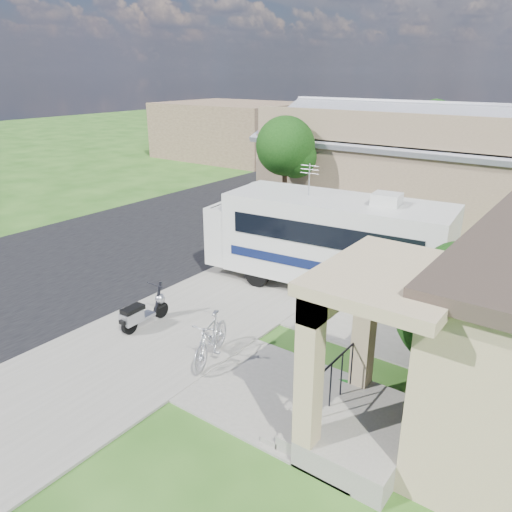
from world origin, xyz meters
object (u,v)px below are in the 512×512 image
Objects in this scene: motorhome at (327,238)px; scooter at (142,313)px; garden_hose at (343,391)px; van at (346,164)px; pickup_truck at (287,185)px; shrub at (456,311)px; bicycle at (211,341)px.

motorhome reaches higher than scooter.
garden_hose is at bearing -63.15° from motorhome.
motorhome is at bearing -56.84° from van.
van is (-0.01, 6.59, 0.13)m from pickup_truck.
motorhome is at bearing 149.92° from shrub.
motorhome is 5.12m from shrub.
pickup_truck is at bearing 135.36° from shrub.
shrub is 1.97× the size of scooter.
bicycle is 0.30× the size of van.
motorhome reaches higher than shrub.
van is (-6.99, 20.54, 0.33)m from bicycle.
pickup_truck reaches higher than scooter.
van reaches higher than bicycle.
shrub is 0.51× the size of van.
scooter is 3.42× the size of garden_hose.
shrub reaches higher than pickup_truck.
scooter is at bearing 99.97° from pickup_truck.
bicycle is at bearing -168.04° from garden_hose.
garden_hose is (-1.47, -2.00, -1.46)m from shrub.
pickup_truck is at bearing 122.70° from motorhome.
van is 22.28m from garden_hose.
garden_hose is at bearing -54.83° from van.
pickup_truck is at bearing 126.88° from garden_hose.
van is at bearing 108.58° from motorhome.
garden_hose is (9.99, -13.31, -0.64)m from pickup_truck.
shrub reaches higher than garden_hose.
motorhome is 5.76m from scooter.
bicycle is at bearing -96.64° from motorhome.
scooter is (-2.50, -5.07, -1.12)m from motorhome.
motorhome is 16.28× the size of garden_hose.
bicycle is at bearing -149.52° from shrub.
bicycle reaches higher than garden_hose.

